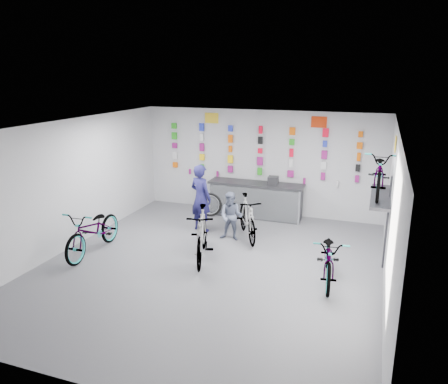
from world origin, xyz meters
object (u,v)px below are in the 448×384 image
at_px(bike_center, 202,234).
at_px(counter, 256,200).
at_px(customer, 231,216).
at_px(bike_left, 94,230).
at_px(bike_service, 247,217).
at_px(clerk, 201,198).
at_px(bike_right, 329,257).

bearing_deg(bike_center, counter, 67.17).
bearing_deg(bike_center, customer, 62.83).
bearing_deg(bike_left, bike_service, 31.36).
height_order(bike_service, clerk, clerk).
relative_size(bike_left, bike_service, 1.15).
bearing_deg(bike_right, bike_service, 135.39).
bearing_deg(clerk, counter, -103.18).
xyz_separation_m(bike_center, customer, (0.23, 1.34, 0.02)).
bearing_deg(bike_center, bike_service, 52.57).
bearing_deg(customer, counter, 86.16).
distance_m(bike_left, bike_right, 5.23).
xyz_separation_m(bike_right, bike_service, (-2.19, 1.67, 0.04)).
bearing_deg(bike_left, clerk, 48.89).
bearing_deg(clerk, bike_right, 173.10).
relative_size(counter, clerk, 1.53).
height_order(bike_left, bike_service, bike_left).
relative_size(counter, bike_center, 1.38).
height_order(bike_left, bike_right, bike_left).
distance_m(bike_left, clerk, 2.82).
bearing_deg(bike_right, counter, 118.81).
bearing_deg(bike_center, clerk, 95.73).
height_order(bike_center, clerk, clerk).
distance_m(counter, bike_right, 4.16).
relative_size(bike_left, customer, 1.71).
xyz_separation_m(bike_left, bike_center, (2.45, 0.50, 0.04)).
distance_m(bike_service, customer, 0.42).
xyz_separation_m(counter, customer, (-0.08, -1.93, 0.12)).
distance_m(bike_left, customer, 3.25).
bearing_deg(clerk, bike_left, 72.26).
bearing_deg(clerk, customer, 179.49).
relative_size(bike_center, bike_right, 1.03).
distance_m(bike_right, clerk, 3.95).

